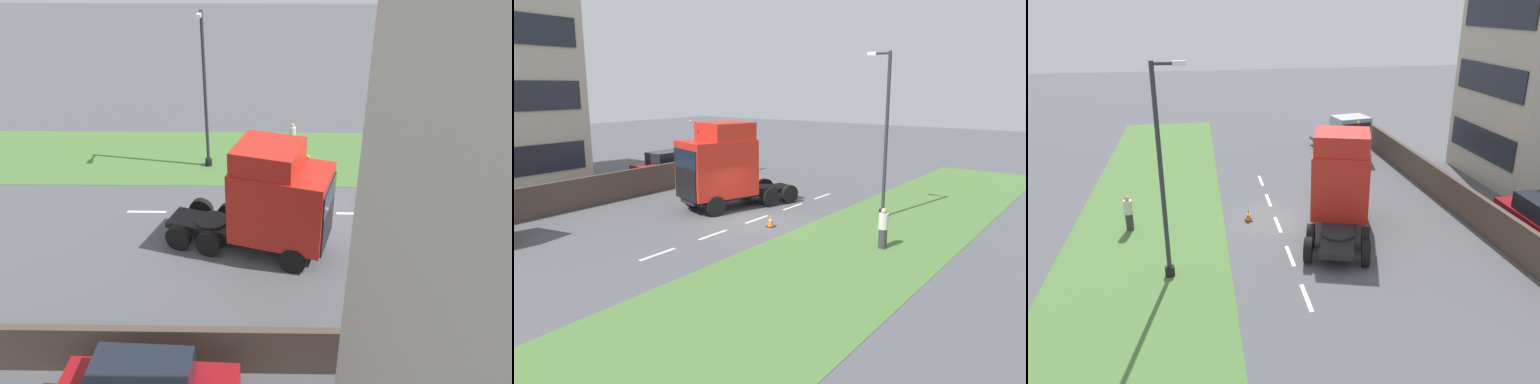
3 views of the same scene
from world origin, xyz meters
The scene contains 9 objects.
ground_plane centered at (0.00, 0.00, 0.00)m, with size 120.00×120.00×0.00m, color #515156.
grass_verge centered at (-6.00, 0.00, 0.01)m, with size 7.00×44.00×0.01m.
lane_markings centered at (0.00, -0.70, 0.00)m, with size 0.16×14.60×0.00m.
boundary_wall centered at (9.00, 0.00, 0.82)m, with size 0.25×24.00×1.65m.
lorry_cab centered at (2.82, -1.32, 2.30)m, with size 4.31×6.88×4.73m.
flatbed_truck centered at (6.48, 9.86, 1.48)m, with size 3.17×5.50×2.82m.
lamp_post centered at (-4.78, -4.72, 3.69)m, with size 1.30×0.37×8.05m.
pedestrian centered at (-6.82, -0.14, 0.82)m, with size 0.39×0.39×1.68m.
traffic_cone_lead centered at (-1.33, -0.02, 0.28)m, with size 0.36×0.36×0.58m.
Camera 3 is at (-3.39, -22.02, 9.76)m, focal length 35.00 mm.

